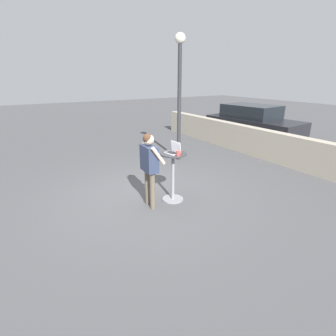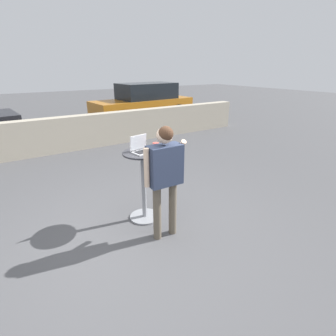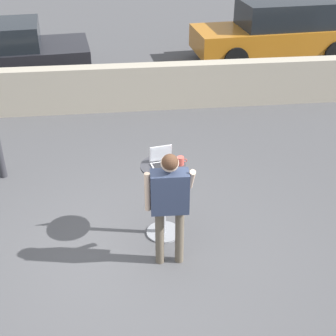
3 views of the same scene
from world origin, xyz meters
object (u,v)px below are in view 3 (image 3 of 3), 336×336
Objects in this scene: standing_person at (170,196)px; parked_car_near_street at (279,30)px; laptop at (162,161)px; parked_car_further_down at (0,55)px; cafe_table at (163,196)px; coffee_mug at (181,161)px.

parked_car_near_street is (3.97, 7.92, -0.21)m from standing_person.
parked_car_near_street reaches higher than laptop.
parked_car_near_street is at bearing 9.92° from parked_car_further_down.
parked_car_near_street reaches higher than cafe_table.
parked_car_near_street reaches higher than parked_car_further_down.
laptop is at bearing 174.75° from coffee_mug.
cafe_table is at bearing -118.49° from parked_car_near_street.
parked_car_near_street is at bearing 63.39° from standing_person.
standing_person is 0.38× the size of parked_car_further_down.
parked_car_near_street is 7.31m from parked_car_further_down.
laptop is at bearing -118.59° from parked_car_near_street.
laptop is 0.08× the size of parked_car_further_down.
cafe_table is at bearing -62.09° from parked_car_further_down.
coffee_mug is (0.23, -0.02, -0.00)m from laptop.
laptop reaches higher than cafe_table.
parked_car_further_down is at bearing -170.08° from parked_car_near_street.
standing_person is at bearing -109.99° from coffee_mug.
standing_person is at bearing -87.79° from laptop.
standing_person is 7.41m from parked_car_further_down.
laptop is 0.07× the size of parked_car_near_street.
cafe_table is 0.69m from standing_person.
cafe_table is 8.19× the size of coffee_mug.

